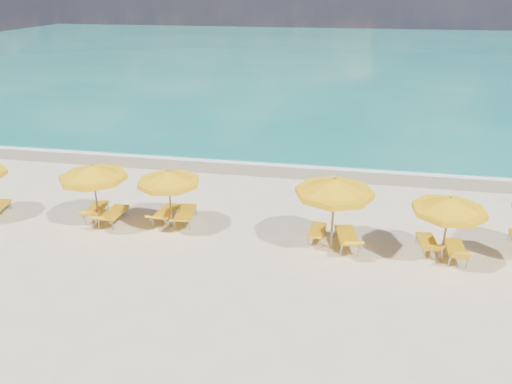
# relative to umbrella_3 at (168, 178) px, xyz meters

# --- Properties ---
(ground_plane) EXTENTS (120.00, 120.00, 0.00)m
(ground_plane) POSITION_rel_umbrella_3_xyz_m (2.93, -0.45, -1.92)
(ground_plane) COLOR beige
(ocean) EXTENTS (120.00, 80.00, 0.30)m
(ocean) POSITION_rel_umbrella_3_xyz_m (2.93, 47.55, -1.92)
(ocean) COLOR #147267
(ocean) RESTS_ON ground
(wet_sand_band) EXTENTS (120.00, 2.60, 0.01)m
(wet_sand_band) POSITION_rel_umbrella_3_xyz_m (2.93, 6.95, -1.92)
(wet_sand_band) COLOR tan
(wet_sand_band) RESTS_ON ground
(foam_line) EXTENTS (120.00, 1.20, 0.03)m
(foam_line) POSITION_rel_umbrella_3_xyz_m (2.93, 7.75, -1.92)
(foam_line) COLOR white
(foam_line) RESTS_ON ground
(whitecap_near) EXTENTS (14.00, 0.36, 0.05)m
(whitecap_near) POSITION_rel_umbrella_3_xyz_m (-3.07, 16.55, -1.92)
(whitecap_near) COLOR white
(whitecap_near) RESTS_ON ground
(whitecap_far) EXTENTS (18.00, 0.30, 0.05)m
(whitecap_far) POSITION_rel_umbrella_3_xyz_m (10.93, 23.55, -1.92)
(whitecap_far) COLOR white
(whitecap_far) RESTS_ON ground
(umbrella_2) EXTENTS (2.97, 2.97, 2.41)m
(umbrella_2) POSITION_rel_umbrella_3_xyz_m (-2.67, -0.34, 0.13)
(umbrella_2) COLOR #996F4C
(umbrella_2) RESTS_ON ground
(umbrella_3) EXTENTS (2.57, 2.57, 2.26)m
(umbrella_3) POSITION_rel_umbrella_3_xyz_m (0.00, 0.00, 0.00)
(umbrella_3) COLOR #996F4C
(umbrella_3) RESTS_ON ground
(umbrella_4) EXTENTS (2.65, 2.65, 2.58)m
(umbrella_4) POSITION_rel_umbrella_3_xyz_m (5.78, -0.48, 0.28)
(umbrella_4) COLOR #996F4C
(umbrella_4) RESTS_ON ground
(umbrella_5) EXTENTS (2.86, 2.86, 2.29)m
(umbrella_5) POSITION_rel_umbrella_3_xyz_m (9.28, -0.69, 0.03)
(umbrella_5) COLOR #996F4C
(umbrella_5) RESTS_ON ground
(lounger_2_left) EXTENTS (0.94, 1.89, 0.80)m
(lounger_2_left) POSITION_rel_umbrella_3_xyz_m (-3.05, 0.19, -1.70)
(lounger_2_left) COLOR #A5A8AD
(lounger_2_left) RESTS_ON ground
(lounger_2_right) EXTENTS (0.69, 1.90, 0.78)m
(lounger_2_right) POSITION_rel_umbrella_3_xyz_m (-2.25, -0.03, -1.70)
(lounger_2_right) COLOR #A5A8AD
(lounger_2_right) RESTS_ON ground
(lounger_3_left) EXTENTS (0.69, 1.88, 0.73)m
(lounger_3_left) POSITION_rel_umbrella_3_xyz_m (-0.39, 0.45, -1.70)
(lounger_3_left) COLOR #A5A8AD
(lounger_3_left) RESTS_ON ground
(lounger_3_right) EXTENTS (0.86, 2.02, 0.71)m
(lounger_3_right) POSITION_rel_umbrella_3_xyz_m (0.36, 0.47, -1.70)
(lounger_3_right) COLOR #A5A8AD
(lounger_3_right) RESTS_ON ground
(lounger_4_left) EXTENTS (0.64, 1.68, 0.63)m
(lounger_4_left) POSITION_rel_umbrella_3_xyz_m (5.27, 0.07, -1.73)
(lounger_4_left) COLOR #A5A8AD
(lounger_4_left) RESTS_ON ground
(lounger_4_right) EXTENTS (1.00, 2.05, 0.84)m
(lounger_4_right) POSITION_rel_umbrella_3_xyz_m (6.30, -0.30, -1.68)
(lounger_4_right) COLOR #A5A8AD
(lounger_4_right) RESTS_ON ground
(lounger_5_left) EXTENTS (0.71, 1.68, 0.78)m
(lounger_5_left) POSITION_rel_umbrella_3_xyz_m (8.93, -0.12, -1.72)
(lounger_5_left) COLOR #A5A8AD
(lounger_5_left) RESTS_ON ground
(lounger_5_right) EXTENTS (0.60, 1.70, 0.81)m
(lounger_5_right) POSITION_rel_umbrella_3_xyz_m (9.74, -0.43, -1.71)
(lounger_5_right) COLOR #A5A8AD
(lounger_5_right) RESTS_ON ground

